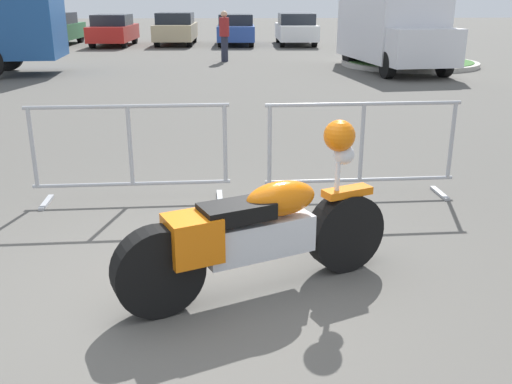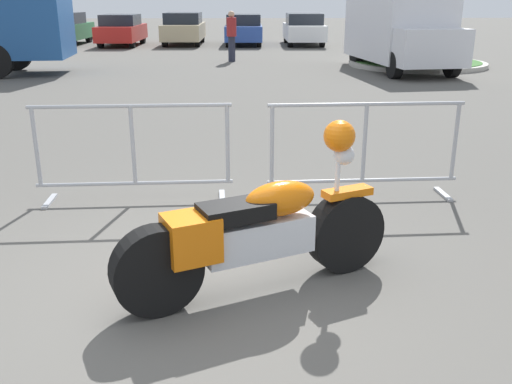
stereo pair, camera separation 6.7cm
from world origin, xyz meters
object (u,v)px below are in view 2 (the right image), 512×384
(motorcycle, at_px, (258,231))
(crowd_barrier_near, at_px, (133,152))
(parked_car_tan, at_px, (184,28))
(parked_car_blue, at_px, (244,29))
(crowd_barrier_far, at_px, (364,150))
(parked_car_green, at_px, (64,29))
(parked_car_white, at_px, (304,29))
(parked_car_red, at_px, (122,30))
(delivery_van, at_px, (400,28))
(parked_car_silver, at_px, (0,29))
(pedestrian, at_px, (232,34))

(motorcycle, distance_m, crowd_barrier_near, 2.41)
(parked_car_tan, height_order, parked_car_blue, parked_car_tan)
(crowd_barrier_far, height_order, parked_car_blue, parked_car_blue)
(crowd_barrier_far, height_order, parked_car_tan, parked_car_tan)
(motorcycle, bearing_deg, parked_car_tan, 72.34)
(crowd_barrier_near, distance_m, parked_car_green, 23.15)
(parked_car_tan, bearing_deg, parked_car_white, -92.39)
(parked_car_red, bearing_deg, motorcycle, -165.94)
(delivery_van, height_order, parked_car_blue, delivery_van)
(parked_car_tan, distance_m, parked_car_white, 5.62)
(parked_car_silver, distance_m, pedestrian, 12.91)
(motorcycle, relative_size, parked_car_blue, 0.51)
(delivery_van, distance_m, parked_car_white, 10.01)
(crowd_barrier_near, relative_size, pedestrian, 1.26)
(crowd_barrier_near, distance_m, pedestrian, 14.38)
(parked_car_blue, xyz_separation_m, pedestrian, (-0.56, -7.28, 0.22))
(parked_car_green, bearing_deg, parked_car_silver, 101.37)
(parked_car_green, height_order, parked_car_white, parked_car_green)
(pedestrian, bearing_deg, crowd_barrier_near, 22.18)
(parked_car_green, xyz_separation_m, pedestrian, (7.84, -7.79, 0.18))
(parked_car_green, xyz_separation_m, parked_car_blue, (8.41, -0.51, -0.03))
(crowd_barrier_near, xyz_separation_m, pedestrian, (1.07, 14.34, 0.37))
(parked_car_white, bearing_deg, parked_car_blue, 89.32)
(parked_car_green, height_order, parked_car_tan, parked_car_tan)
(parked_car_green, height_order, parked_car_blue, parked_car_green)
(motorcycle, xyz_separation_m, parked_car_tan, (-2.42, 23.96, 0.26))
(parked_car_white, bearing_deg, motorcycle, 173.81)
(parked_car_red, xyz_separation_m, parked_car_white, (8.41, 0.14, 0.02))
(delivery_van, relative_size, parked_car_blue, 1.26)
(motorcycle, distance_m, parked_car_tan, 24.08)
(parked_car_blue, relative_size, pedestrian, 2.44)
(parked_car_silver, xyz_separation_m, parked_car_blue, (11.21, -0.02, -0.02))
(parked_car_blue, distance_m, pedestrian, 7.31)
(parked_car_silver, height_order, parked_car_red, parked_car_silver)
(delivery_van, distance_m, pedestrian, 5.75)
(parked_car_silver, distance_m, parked_car_tan, 8.41)
(delivery_van, xyz_separation_m, parked_car_tan, (-7.32, 10.23, -0.51))
(crowd_barrier_near, height_order, delivery_van, delivery_van)
(motorcycle, bearing_deg, pedestrian, 67.21)
(parked_car_tan, bearing_deg, delivery_van, -142.93)
(crowd_barrier_near, relative_size, parked_car_blue, 0.52)
(parked_car_green, bearing_deg, parked_car_red, -103.58)
(parked_car_silver, bearing_deg, parked_car_tan, -86.78)
(delivery_van, bearing_deg, motorcycle, -26.23)
(delivery_van, height_order, parked_car_silver, delivery_van)
(motorcycle, bearing_deg, crowd_barrier_near, 97.80)
(pedestrian, bearing_deg, parked_car_silver, -98.02)
(parked_car_green, bearing_deg, pedestrian, -133.31)
(parked_car_red, distance_m, parked_car_tan, 2.85)
(crowd_barrier_near, bearing_deg, pedestrian, 85.74)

